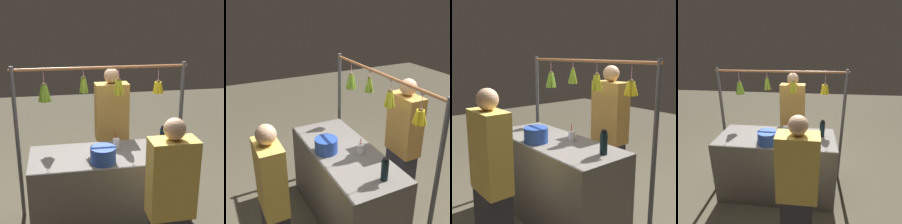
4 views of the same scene
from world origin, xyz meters
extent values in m
plane|color=#4D4636|center=(0.00, 0.00, 0.00)|extent=(12.00, 12.00, 0.00)
cube|color=#66605B|center=(0.00, 0.00, 0.44)|extent=(1.57, 0.67, 0.88)
cylinder|color=#4C4C51|center=(-0.92, -0.41, 0.87)|extent=(0.04, 0.04, 1.73)
cylinder|color=#4C4C51|center=(0.92, -0.41, 0.87)|extent=(0.04, 0.04, 1.73)
cylinder|color=#9E6038|center=(0.00, -0.41, 1.69)|extent=(1.90, 0.03, 0.03)
torus|color=black|center=(-0.63, -0.41, 1.67)|extent=(0.04, 0.01, 0.04)
cylinder|color=pink|center=(-0.63, -0.41, 1.59)|extent=(0.01, 0.01, 0.16)
sphere|color=brown|center=(-0.63, -0.41, 1.51)|extent=(0.05, 0.05, 0.05)
cylinder|color=yellow|center=(-0.60, -0.40, 1.45)|extent=(0.05, 0.04, 0.13)
cylinder|color=yellow|center=(-0.61, -0.38, 1.45)|extent=(0.06, 0.06, 0.14)
cylinder|color=yellow|center=(-0.64, -0.38, 1.45)|extent=(0.04, 0.05, 0.14)
cylinder|color=yellow|center=(-0.66, -0.40, 1.45)|extent=(0.06, 0.05, 0.14)
cylinder|color=yellow|center=(-0.66, -0.42, 1.45)|extent=(0.07, 0.05, 0.14)
cylinder|color=yellow|center=(-0.64, -0.44, 1.45)|extent=(0.04, 0.06, 0.14)
cylinder|color=yellow|center=(-0.61, -0.43, 1.45)|extent=(0.05, 0.06, 0.14)
torus|color=black|center=(-0.19, -0.41, 1.67)|extent=(0.04, 0.01, 0.04)
cylinder|color=pink|center=(-0.19, -0.41, 1.61)|extent=(0.01, 0.01, 0.12)
sphere|color=brown|center=(-0.19, -0.41, 1.55)|extent=(0.05, 0.05, 0.05)
cylinder|color=gold|center=(-0.16, -0.41, 1.47)|extent=(0.06, 0.04, 0.17)
cylinder|color=gold|center=(-0.18, -0.38, 1.47)|extent=(0.05, 0.06, 0.17)
cylinder|color=gold|center=(-0.21, -0.39, 1.47)|extent=(0.07, 0.05, 0.17)
cylinder|color=gold|center=(-0.21, -0.42, 1.47)|extent=(0.06, 0.06, 0.17)
cylinder|color=gold|center=(-0.18, -0.43, 1.47)|extent=(0.05, 0.07, 0.17)
torus|color=black|center=(0.19, -0.41, 1.67)|extent=(0.04, 0.01, 0.04)
cylinder|color=pink|center=(0.19, -0.41, 1.63)|extent=(0.01, 0.01, 0.08)
sphere|color=brown|center=(0.19, -0.41, 1.59)|extent=(0.04, 0.04, 0.04)
cylinder|color=#82A92A|center=(0.21, -0.41, 1.51)|extent=(0.06, 0.04, 0.17)
cylinder|color=#82A92A|center=(0.20, -0.39, 1.51)|extent=(0.04, 0.08, 0.17)
cylinder|color=#82A92A|center=(0.17, -0.39, 1.51)|extent=(0.05, 0.05, 0.17)
cylinder|color=#82A92A|center=(0.17, -0.42, 1.51)|extent=(0.07, 0.05, 0.17)
cylinder|color=#82A92A|center=(0.20, -0.43, 1.51)|extent=(0.04, 0.07, 0.17)
torus|color=black|center=(0.61, -0.41, 1.67)|extent=(0.04, 0.02, 0.04)
cylinder|color=pink|center=(0.61, -0.41, 1.60)|extent=(0.01, 0.01, 0.15)
sphere|color=brown|center=(0.61, -0.41, 1.53)|extent=(0.05, 0.05, 0.05)
cylinder|color=#75A42B|center=(0.64, -0.41, 1.44)|extent=(0.08, 0.04, 0.18)
cylinder|color=#75A42B|center=(0.62, -0.38, 1.44)|extent=(0.06, 0.07, 0.19)
cylinder|color=#75A42B|center=(0.59, -0.38, 1.44)|extent=(0.05, 0.06, 0.18)
cylinder|color=#75A42B|center=(0.58, -0.40, 1.44)|extent=(0.08, 0.04, 0.18)
cylinder|color=#75A42B|center=(0.59, -0.43, 1.44)|extent=(0.06, 0.07, 0.19)
cylinder|color=#75A42B|center=(0.62, -0.43, 1.44)|extent=(0.05, 0.06, 0.19)
cylinder|color=black|center=(-0.61, -0.09, 0.98)|extent=(0.07, 0.07, 0.20)
cylinder|color=black|center=(-0.61, -0.09, 1.09)|extent=(0.05, 0.05, 0.02)
cylinder|color=#2545AA|center=(0.08, 0.18, 0.96)|extent=(0.24, 0.24, 0.16)
cylinder|color=silver|center=(-0.11, -0.14, 0.93)|extent=(0.07, 0.07, 0.10)
cylinder|color=red|center=(-0.10, -0.14, 0.96)|extent=(0.01, 0.02, 0.17)
cube|color=#2D2D38|center=(-0.16, -0.66, 0.39)|extent=(0.31, 0.21, 0.78)
cube|color=#BF8C3F|center=(-0.16, -0.66, 1.12)|extent=(0.39, 0.21, 0.68)
sphere|color=tan|center=(-0.16, -0.66, 1.55)|extent=(0.18, 0.18, 0.18)
cube|color=gold|center=(-0.35, 0.88, 1.04)|extent=(0.36, 0.20, 0.64)
sphere|color=tan|center=(-0.35, 0.88, 1.44)|extent=(0.17, 0.17, 0.17)
camera|label=1|loc=(0.49, 2.96, 2.26)|focal=51.93mm
camera|label=2|loc=(-2.31, 1.23, 2.45)|focal=44.92mm
camera|label=3|loc=(-2.34, 1.77, 1.78)|focal=47.16mm
camera|label=4|loc=(-0.44, 2.26, 2.05)|focal=30.52mm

